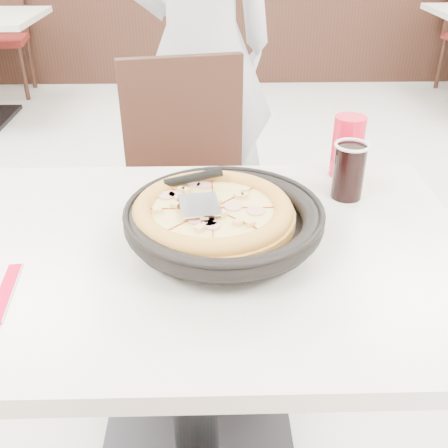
{
  "coord_description": "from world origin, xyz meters",
  "views": [
    {
      "loc": [
        -0.08,
        -1.35,
        1.35
      ],
      "look_at": [
        -0.05,
        -0.43,
        0.8
      ],
      "focal_mm": 42.0,
      "sensor_mm": 36.0,
      "label": 1
    }
  ],
  "objects_px": {
    "main_table": "(194,373)",
    "cola_glass": "(349,173)",
    "pizza_pan": "(224,227)",
    "pizza": "(213,217)",
    "red_cup": "(347,146)",
    "chair_far": "(194,211)",
    "diner_person": "(200,48)"
  },
  "relations": [
    {
      "from": "main_table",
      "to": "pizza_pan",
      "type": "distance_m",
      "value": 0.42
    },
    {
      "from": "diner_person",
      "to": "pizza",
      "type": "bearing_deg",
      "value": 74.52
    },
    {
      "from": "pizza_pan",
      "to": "pizza",
      "type": "xyz_separation_m",
      "value": [
        -0.02,
        0.01,
        0.02
      ]
    },
    {
      "from": "red_cup",
      "to": "pizza",
      "type": "bearing_deg",
      "value": -137.37
    },
    {
      "from": "main_table",
      "to": "chair_far",
      "type": "relative_size",
      "value": 1.26
    },
    {
      "from": "pizza",
      "to": "cola_glass",
      "type": "height_order",
      "value": "cola_glass"
    },
    {
      "from": "cola_glass",
      "to": "chair_far",
      "type": "bearing_deg",
      "value": 132.43
    },
    {
      "from": "main_table",
      "to": "cola_glass",
      "type": "height_order",
      "value": "cola_glass"
    },
    {
      "from": "main_table",
      "to": "cola_glass",
      "type": "relative_size",
      "value": 9.23
    },
    {
      "from": "cola_glass",
      "to": "diner_person",
      "type": "bearing_deg",
      "value": 109.95
    },
    {
      "from": "chair_far",
      "to": "pizza_pan",
      "type": "height_order",
      "value": "chair_far"
    },
    {
      "from": "chair_far",
      "to": "pizza_pan",
      "type": "xyz_separation_m",
      "value": [
        0.09,
        -0.64,
        0.32
      ]
    },
    {
      "from": "pizza_pan",
      "to": "cola_glass",
      "type": "relative_size",
      "value": 2.92
    },
    {
      "from": "pizza_pan",
      "to": "red_cup",
      "type": "bearing_deg",
      "value": 45.52
    },
    {
      "from": "pizza_pan",
      "to": "main_table",
      "type": "bearing_deg",
      "value": -178.04
    },
    {
      "from": "main_table",
      "to": "cola_glass",
      "type": "distance_m",
      "value": 0.62
    },
    {
      "from": "red_cup",
      "to": "chair_far",
      "type": "bearing_deg",
      "value": 143.92
    },
    {
      "from": "main_table",
      "to": "pizza",
      "type": "distance_m",
      "value": 0.44
    },
    {
      "from": "cola_glass",
      "to": "pizza",
      "type": "bearing_deg",
      "value": -148.86
    },
    {
      "from": "diner_person",
      "to": "red_cup",
      "type": "bearing_deg",
      "value": 96.38
    },
    {
      "from": "main_table",
      "to": "diner_person",
      "type": "xyz_separation_m",
      "value": [
        0.01,
        1.23,
        0.51
      ]
    },
    {
      "from": "pizza_pan",
      "to": "red_cup",
      "type": "xyz_separation_m",
      "value": [
        0.33,
        0.33,
        0.04
      ]
    },
    {
      "from": "pizza_pan",
      "to": "diner_person",
      "type": "distance_m",
      "value": 1.23
    },
    {
      "from": "red_cup",
      "to": "diner_person",
      "type": "distance_m",
      "value": 0.98
    },
    {
      "from": "pizza_pan",
      "to": "pizza",
      "type": "relative_size",
      "value": 1.11
    },
    {
      "from": "pizza",
      "to": "diner_person",
      "type": "bearing_deg",
      "value": 91.94
    },
    {
      "from": "pizza_pan",
      "to": "diner_person",
      "type": "bearing_deg",
      "value": 93.0
    },
    {
      "from": "main_table",
      "to": "pizza_pan",
      "type": "height_order",
      "value": "pizza_pan"
    },
    {
      "from": "cola_glass",
      "to": "main_table",
      "type": "bearing_deg",
      "value": -150.76
    },
    {
      "from": "main_table",
      "to": "pizza_pan",
      "type": "bearing_deg",
      "value": 1.96
    },
    {
      "from": "chair_far",
      "to": "pizza_pan",
      "type": "bearing_deg",
      "value": 86.57
    },
    {
      "from": "pizza_pan",
      "to": "cola_glass",
      "type": "bearing_deg",
      "value": 34.45
    }
  ]
}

